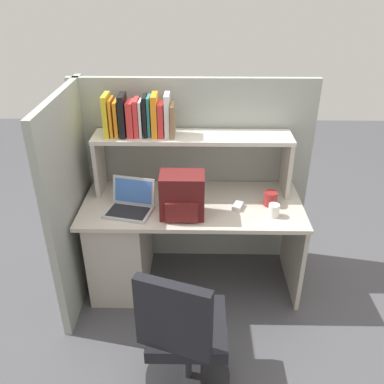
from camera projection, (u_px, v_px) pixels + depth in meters
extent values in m
plane|color=#4C4C51|center=(192.00, 280.00, 3.35)|extent=(8.00, 8.00, 0.00)
cube|color=beige|center=(192.00, 205.00, 3.01)|extent=(1.60, 0.70, 0.03)
cube|color=#B6AD9F|center=(121.00, 245.00, 3.19)|extent=(0.40, 0.64, 0.70)
cube|color=#B6AD9F|center=(293.00, 246.00, 3.17)|extent=(0.03, 0.64, 0.70)
cube|color=#939991|center=(193.00, 174.00, 3.31)|extent=(1.84, 0.05, 1.55)
cube|color=#939991|center=(74.00, 200.00, 2.95)|extent=(0.05, 1.06, 1.55)
cube|color=#BCB7AC|center=(99.00, 165.00, 3.09)|extent=(0.03, 0.28, 0.42)
cube|color=#BCB7AC|center=(286.00, 166.00, 3.06)|extent=(0.03, 0.28, 0.42)
cube|color=beige|center=(193.00, 137.00, 2.97)|extent=(1.44, 0.28, 0.03)
cube|color=yellow|center=(107.00, 115.00, 2.89)|extent=(0.03, 0.18, 0.30)
cube|color=orange|center=(112.00, 117.00, 2.90)|extent=(0.02, 0.15, 0.27)
cube|color=orange|center=(117.00, 118.00, 2.90)|extent=(0.03, 0.15, 0.25)
cube|color=black|center=(123.00, 115.00, 2.89)|extent=(0.04, 0.17, 0.30)
cube|color=red|center=(131.00, 118.00, 2.90)|extent=(0.04, 0.15, 0.25)
cube|color=red|center=(137.00, 117.00, 2.90)|extent=(0.03, 0.16, 0.26)
cube|color=white|center=(141.00, 118.00, 2.90)|extent=(0.02, 0.13, 0.25)
cube|color=black|center=(145.00, 116.00, 2.90)|extent=(0.03, 0.16, 0.29)
cube|color=teal|center=(149.00, 116.00, 2.90)|extent=(0.02, 0.14, 0.28)
cube|color=orange|center=(155.00, 115.00, 2.89)|extent=(0.04, 0.17, 0.30)
cube|color=red|center=(161.00, 119.00, 2.90)|extent=(0.04, 0.15, 0.24)
cube|color=white|center=(167.00, 115.00, 2.90)|extent=(0.04, 0.15, 0.30)
cube|color=olive|center=(173.00, 120.00, 2.90)|extent=(0.03, 0.17, 0.23)
cube|color=#B7BABF|center=(129.00, 212.00, 2.87)|extent=(0.35, 0.28, 0.02)
cube|color=black|center=(128.00, 212.00, 2.86)|extent=(0.30, 0.23, 0.00)
cube|color=#B7BABF|center=(134.00, 191.00, 2.92)|extent=(0.31, 0.12, 0.20)
cube|color=#3F72CC|center=(133.00, 191.00, 2.91)|extent=(0.27, 0.10, 0.16)
cube|color=#591919|center=(182.00, 195.00, 2.79)|extent=(0.30, 0.20, 0.31)
cube|color=maroon|center=(182.00, 212.00, 2.73)|extent=(0.22, 0.04, 0.14)
cube|color=silver|center=(238.00, 206.00, 2.93)|extent=(0.09, 0.12, 0.03)
cylinder|color=white|center=(274.00, 210.00, 2.83)|extent=(0.08, 0.08, 0.09)
cylinder|color=maroon|center=(270.00, 199.00, 2.96)|extent=(0.10, 0.10, 0.10)
cylinder|color=black|center=(188.00, 377.00, 2.54)|extent=(0.52, 0.52, 0.04)
cylinder|color=#262628|center=(188.00, 352.00, 2.43)|extent=(0.05, 0.05, 0.41)
cube|color=black|center=(187.00, 327.00, 2.34)|extent=(0.44, 0.44, 0.08)
cube|color=black|center=(173.00, 318.00, 2.05)|extent=(0.40, 0.19, 0.44)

